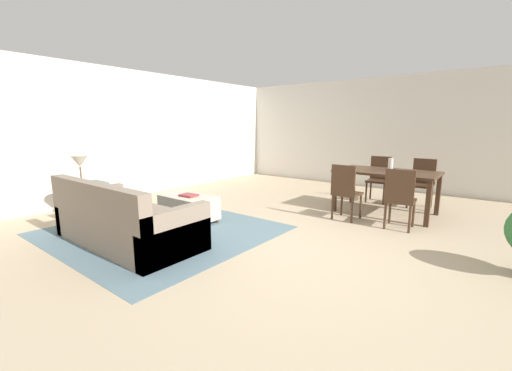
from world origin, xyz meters
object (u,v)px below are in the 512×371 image
object	(u,v)px
ottoman_table	(189,207)
book_on_ottoman	(189,195)
dining_chair_near_left	(345,189)
table_lamp	(80,163)
couch	(124,222)
dining_table	(386,176)
side_table	(83,196)
dining_chair_far_right	(422,180)
vase_centerpiece	(391,165)
dining_chair_near_right	(400,196)
dining_chair_far_left	(379,176)

from	to	relation	value
ottoman_table	book_on_ottoman	bearing A→B (deg)	-35.69
dining_chair_near_left	table_lamp	bearing A→B (deg)	-139.75
couch	dining_table	world-z (taller)	couch
side_table	dining_chair_far_right	bearing A→B (deg)	47.98
table_lamp	dining_chair_near_left	world-z (taller)	table_lamp
dining_chair_near_left	book_on_ottoman	bearing A→B (deg)	-138.67
vase_centerpiece	ottoman_table	bearing A→B (deg)	-134.10
dining_chair_near_left	dining_chair_near_right	xyz separation A→B (m)	(0.84, 0.01, 0.00)
ottoman_table	side_table	xyz separation A→B (m)	(-1.27, -1.07, 0.20)
dining_chair_near_left	book_on_ottoman	xyz separation A→B (m)	(-1.90, -1.67, -0.07)
dining_chair_near_left	dining_chair_far_right	bearing A→B (deg)	65.25
table_lamp	dining_chair_far_right	bearing A→B (deg)	47.98
side_table	table_lamp	bearing A→B (deg)	-90.00
dining_chair_near_left	dining_chair_far_right	xyz separation A→B (m)	(0.80, 1.73, 0.00)
side_table	dining_chair_far_left	bearing A→B (deg)	54.06
ottoman_table	dining_chair_near_right	bearing A→B (deg)	30.81
ottoman_table	vase_centerpiece	bearing A→B (deg)	45.90
dining_table	book_on_ottoman	size ratio (longest dim) A/B	6.34
couch	dining_table	xyz separation A→B (m)	(2.24, 3.67, 0.39)
table_lamp	dining_chair_near_left	xyz separation A→B (m)	(3.21, 2.72, -0.45)
side_table	dining_table	bearing A→B (deg)	44.74
couch	vase_centerpiece	distance (m)	4.35
dining_chair_near_right	ottoman_table	bearing A→B (deg)	-149.19
dining_table	dining_chair_near_left	size ratio (longest dim) A/B	1.79
side_table	vase_centerpiece	distance (m)	5.12
dining_chair_near_left	vase_centerpiece	bearing A→B (deg)	61.23
ottoman_table	dining_chair_near_right	size ratio (longest dim) A/B	0.99
ottoman_table	table_lamp	bearing A→B (deg)	-139.83
side_table	dining_chair_far_right	size ratio (longest dim) A/B	0.60
dining_chair_near_left	book_on_ottoman	world-z (taller)	dining_chair_near_left
dining_chair_near_right	book_on_ottoman	world-z (taller)	dining_chair_near_right
couch	dining_chair_far_left	size ratio (longest dim) A/B	2.32
couch	ottoman_table	world-z (taller)	couch
dining_table	side_table	bearing A→B (deg)	-135.26
dining_chair_far_left	book_on_ottoman	distance (m)	3.88
ottoman_table	dining_chair_near_left	distance (m)	2.56
couch	dining_chair_far_right	world-z (taller)	dining_chair_far_right
dining_chair_far_left	dining_chair_far_right	bearing A→B (deg)	1.46
dining_chair_near_left	couch	bearing A→B (deg)	-123.24
dining_table	dining_chair_far_right	size ratio (longest dim) A/B	1.79
couch	dining_chair_far_right	distance (m)	5.27
dining_chair_near_left	vase_centerpiece	xyz separation A→B (m)	(0.45, 0.82, 0.35)
couch	dining_chair_far_right	size ratio (longest dim) A/B	2.32
book_on_ottoman	side_table	bearing A→B (deg)	-141.39
ottoman_table	side_table	bearing A→B (deg)	-139.83
couch	table_lamp	world-z (taller)	table_lamp
ottoman_table	dining_chair_near_left	world-z (taller)	dining_chair_near_left
dining_chair_far_right	book_on_ottoman	size ratio (longest dim) A/B	3.54
dining_chair_near_right	book_on_ottoman	size ratio (longest dim) A/B	3.54
table_lamp	book_on_ottoman	bearing A→B (deg)	38.61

